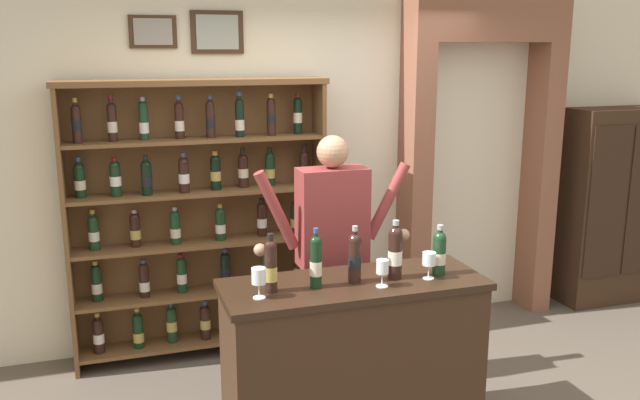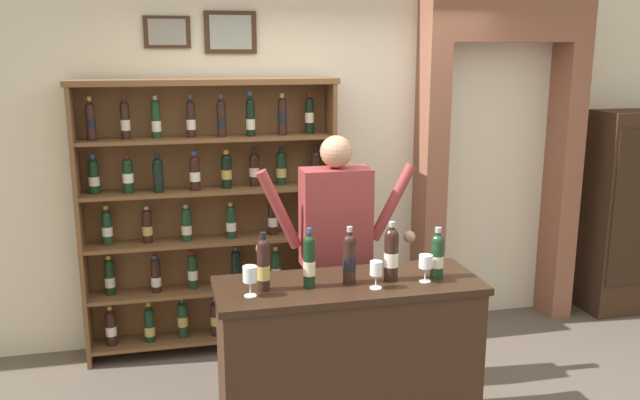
% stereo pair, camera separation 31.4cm
% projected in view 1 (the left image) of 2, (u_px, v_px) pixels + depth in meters
% --- Properties ---
extents(back_wall, '(12.00, 0.19, 3.06)m').
position_uv_depth(back_wall, '(301.00, 139.00, 5.18)').
color(back_wall, beige).
rests_on(back_wall, ground).
extents(wine_shelf, '(1.86, 0.30, 2.02)m').
position_uv_depth(wine_shelf, '(199.00, 215.00, 4.79)').
color(wine_shelf, brown).
rests_on(wine_shelf, ground).
extents(archway_doorway, '(1.34, 0.45, 2.63)m').
position_uv_depth(archway_doorway, '(475.00, 139.00, 5.50)').
color(archway_doorway, brown).
rests_on(archway_doorway, ground).
extents(side_cabinet, '(0.85, 0.42, 1.72)m').
position_uv_depth(side_cabinet, '(609.00, 206.00, 5.89)').
color(side_cabinet, '#382316').
rests_on(side_cabinet, ground).
extents(tasting_counter, '(1.47, 0.55, 0.97)m').
position_uv_depth(tasting_counter, '(353.00, 362.00, 3.79)').
color(tasting_counter, '#382316').
rests_on(tasting_counter, ground).
extents(shopkeeper, '(1.05, 0.22, 1.70)m').
position_uv_depth(shopkeeper, '(332.00, 236.00, 4.26)').
color(shopkeeper, '#2D3347').
rests_on(shopkeeper, ground).
extents(tasting_bottle_rosso, '(0.07, 0.07, 0.32)m').
position_uv_depth(tasting_bottle_rosso, '(271.00, 265.00, 3.49)').
color(tasting_bottle_rosso, black).
rests_on(tasting_bottle_rosso, tasting_counter).
extents(tasting_bottle_vin_santo, '(0.07, 0.07, 0.33)m').
position_uv_depth(tasting_bottle_vin_santo, '(316.00, 261.00, 3.56)').
color(tasting_bottle_vin_santo, black).
rests_on(tasting_bottle_vin_santo, tasting_counter).
extents(tasting_bottle_grappa, '(0.07, 0.07, 0.32)m').
position_uv_depth(tasting_bottle_grappa, '(355.00, 257.00, 3.64)').
color(tasting_bottle_grappa, black).
rests_on(tasting_bottle_grappa, tasting_counter).
extents(tasting_bottle_bianco, '(0.08, 0.08, 0.33)m').
position_uv_depth(tasting_bottle_bianco, '(395.00, 251.00, 3.70)').
color(tasting_bottle_bianco, black).
rests_on(tasting_bottle_bianco, tasting_counter).
extents(tasting_bottle_chianti, '(0.08, 0.08, 0.29)m').
position_uv_depth(tasting_bottle_chianti, '(439.00, 252.00, 3.77)').
color(tasting_bottle_chianti, '#19381E').
rests_on(tasting_bottle_chianti, tasting_counter).
extents(wine_glass_left, '(0.08, 0.08, 0.16)m').
position_uv_depth(wine_glass_left, '(259.00, 278.00, 3.41)').
color(wine_glass_left, silver).
rests_on(wine_glass_left, tasting_counter).
extents(wine_glass_center, '(0.08, 0.08, 0.15)m').
position_uv_depth(wine_glass_center, '(429.00, 260.00, 3.70)').
color(wine_glass_center, silver).
rests_on(wine_glass_center, tasting_counter).
extents(wine_glass_spare, '(0.07, 0.07, 0.15)m').
position_uv_depth(wine_glass_spare, '(382.00, 269.00, 3.58)').
color(wine_glass_spare, silver).
rests_on(wine_glass_spare, tasting_counter).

